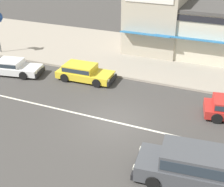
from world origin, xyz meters
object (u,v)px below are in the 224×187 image
(hatchback_yellow_2, at_px, (83,72))
(minivan_dark_grey_3, at_px, (193,165))
(shopfront_corner_warung, at_px, (156,19))
(shopfront_mid_block, at_px, (199,29))
(sedan_white_1, at_px, (10,67))
(arrow_signboard, at_px, (0,19))

(hatchback_yellow_2, bearing_deg, minivan_dark_grey_3, -39.17)
(shopfront_corner_warung, distance_m, shopfront_mid_block, 3.66)
(sedan_white_1, height_order, shopfront_corner_warung, shopfront_corner_warung)
(minivan_dark_grey_3, bearing_deg, hatchback_yellow_2, 140.83)
(arrow_signboard, bearing_deg, shopfront_mid_block, 23.53)
(sedan_white_1, xyz_separation_m, shopfront_mid_block, (11.83, 9.54, 1.63))
(sedan_white_1, distance_m, hatchback_yellow_2, 5.52)
(hatchback_yellow_2, bearing_deg, sedan_white_1, -167.71)
(minivan_dark_grey_3, xyz_separation_m, arrow_signboard, (-17.29, 9.06, 2.14))
(sedan_white_1, bearing_deg, shopfront_corner_warung, 48.27)
(sedan_white_1, height_order, shopfront_mid_block, shopfront_mid_block)
(hatchback_yellow_2, bearing_deg, shopfront_corner_warung, 70.59)
(minivan_dark_grey_3, distance_m, shopfront_mid_block, 15.79)
(sedan_white_1, relative_size, hatchback_yellow_2, 1.21)
(sedan_white_1, xyz_separation_m, minivan_dark_grey_3, (14.21, -6.01, 0.31))
(arrow_signboard, xyz_separation_m, shopfront_corner_warung, (11.30, 6.18, -0.27))
(hatchback_yellow_2, bearing_deg, shopfront_mid_block, 52.42)
(minivan_dark_grey_3, relative_size, shopfront_mid_block, 0.71)
(sedan_white_1, xyz_separation_m, shopfront_corner_warung, (8.23, 9.22, 2.19))
(hatchback_yellow_2, height_order, arrow_signboard, arrow_signboard)
(sedan_white_1, height_order, hatchback_yellow_2, hatchback_yellow_2)
(sedan_white_1, xyz_separation_m, hatchback_yellow_2, (5.39, 1.17, 0.06))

